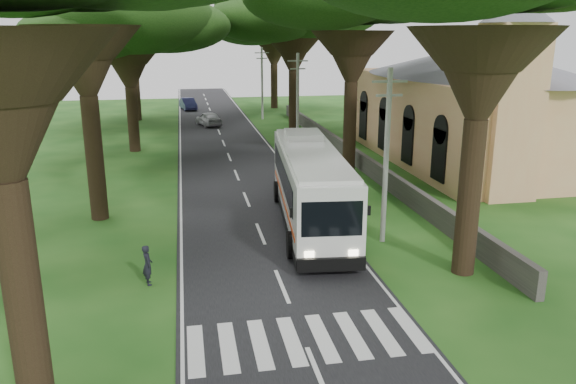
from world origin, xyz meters
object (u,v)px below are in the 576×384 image
(distant_car_a, at_px, (209,119))
(pole_mid, at_px, (298,103))
(pedestrian, at_px, (148,265))
(coach_bus, at_px, (310,184))
(pole_far, at_px, (262,82))
(church, at_px, (471,96))
(pole_near, at_px, (386,154))
(distant_car_b, at_px, (188,104))

(distant_car_a, bearing_deg, pole_mid, 94.50)
(pedestrian, bearing_deg, pole_mid, -38.73)
(coach_bus, bearing_deg, pole_far, 91.21)
(distant_car_a, bearing_deg, pedestrian, 67.19)
(pole_mid, distance_m, pedestrian, 25.37)
(church, relative_size, coach_bus, 1.79)
(pole_near, xyz_separation_m, coach_bus, (-2.79, 3.07, -2.08))
(distant_car_b, distance_m, pedestrian, 52.95)
(pole_far, distance_m, distant_car_a, 8.05)
(distant_car_a, xyz_separation_m, pedestrian, (-4.26, -39.14, 0.03))
(church, distance_m, distant_car_b, 40.43)
(pole_near, bearing_deg, pole_far, 90.00)
(pole_near, bearing_deg, coach_bus, 132.29)
(pole_near, relative_size, coach_bus, 0.60)
(pole_mid, bearing_deg, pedestrian, -114.83)
(pole_mid, distance_m, distant_car_a, 17.83)
(distant_car_a, distance_m, distant_car_b, 13.90)
(pole_near, xyz_separation_m, distant_car_a, (-6.30, 36.32, -3.41))
(pole_far, bearing_deg, distant_car_a, -149.74)
(pole_far, height_order, coach_bus, pole_far)
(distant_car_b, xyz_separation_m, pedestrian, (-2.33, -52.90, 0.04))
(distant_car_a, height_order, distant_car_b, distant_car_a)
(pole_mid, bearing_deg, pole_far, 90.00)
(pole_near, height_order, pedestrian, pole_near)
(coach_bus, distance_m, pedestrian, 9.83)
(distant_car_a, distance_m, pedestrian, 39.37)
(pedestrian, bearing_deg, distant_car_b, -16.42)
(distant_car_a, bearing_deg, distant_car_b, -98.63)
(pole_near, xyz_separation_m, pedestrian, (-10.56, -2.81, -3.38))
(pole_far, xyz_separation_m, pedestrian, (-10.56, -42.81, -3.38))
(coach_bus, xyz_separation_m, pedestrian, (-7.76, -5.89, -1.30))
(coach_bus, height_order, distant_car_b, coach_bus)
(pole_near, distance_m, pedestrian, 11.44)
(church, bearing_deg, pole_near, -128.50)
(pole_far, xyz_separation_m, coach_bus, (-2.79, -36.93, -2.08))
(pole_far, xyz_separation_m, distant_car_a, (-6.30, -3.68, -3.41))
(distant_car_a, bearing_deg, church, 115.33)
(church, bearing_deg, pole_mid, 160.19)
(distant_car_b, bearing_deg, coach_bus, -93.48)
(pole_mid, xyz_separation_m, distant_car_b, (-8.23, 30.09, -3.41))
(pole_near, height_order, coach_bus, pole_near)
(church, distance_m, pole_mid, 13.16)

